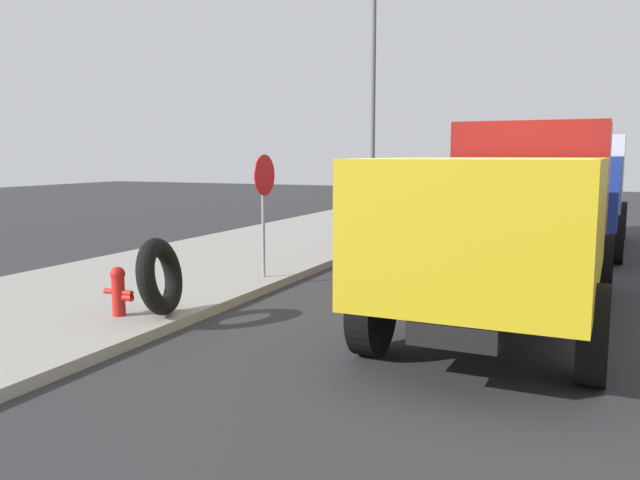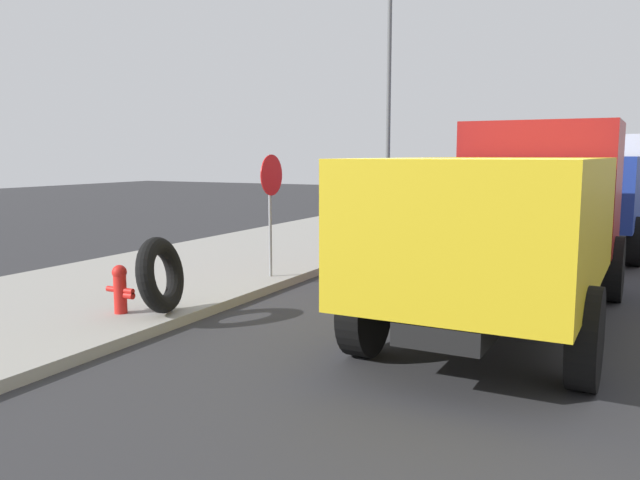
{
  "view_description": "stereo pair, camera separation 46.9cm",
  "coord_description": "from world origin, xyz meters",
  "px_view_note": "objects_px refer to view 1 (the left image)",
  "views": [
    {
      "loc": [
        -7.29,
        -1.32,
        2.44
      ],
      "look_at": [
        1.33,
        2.46,
        1.18
      ],
      "focal_mm": 35.94,
      "sensor_mm": 36.0,
      "label": 1
    },
    {
      "loc": [
        -7.09,
        -1.74,
        2.44
      ],
      "look_at": [
        1.33,
        2.46,
        1.18
      ],
      "focal_mm": 35.94,
      "sensor_mm": 36.0,
      "label": 2
    }
  ],
  "objects_px": {
    "loose_tire": "(160,276)",
    "dump_truck_yellow": "(512,212)",
    "dump_truck_blue": "(570,186)",
    "street_light_pole": "(373,121)",
    "fire_hydrant": "(119,290)",
    "stop_sign": "(264,192)"
  },
  "relations": [
    {
      "from": "dump_truck_yellow",
      "to": "street_light_pole",
      "type": "relative_size",
      "value": 1.1
    },
    {
      "from": "loose_tire",
      "to": "dump_truck_blue",
      "type": "bearing_deg",
      "value": -24.16
    },
    {
      "from": "stop_sign",
      "to": "dump_truck_yellow",
      "type": "xyz_separation_m",
      "value": [
        -0.77,
        -4.56,
        -0.13
      ]
    },
    {
      "from": "fire_hydrant",
      "to": "street_light_pole",
      "type": "distance_m",
      "value": 10.1
    },
    {
      "from": "street_light_pole",
      "to": "dump_truck_blue",
      "type": "bearing_deg",
      "value": -72.61
    },
    {
      "from": "dump_truck_yellow",
      "to": "dump_truck_blue",
      "type": "height_order",
      "value": "same"
    },
    {
      "from": "loose_tire",
      "to": "dump_truck_yellow",
      "type": "height_order",
      "value": "dump_truck_yellow"
    },
    {
      "from": "stop_sign",
      "to": "dump_truck_blue",
      "type": "bearing_deg",
      "value": -32.55
    },
    {
      "from": "loose_tire",
      "to": "dump_truck_yellow",
      "type": "distance_m",
      "value": 5.2
    },
    {
      "from": "dump_truck_blue",
      "to": "street_light_pole",
      "type": "distance_m",
      "value": 5.53
    },
    {
      "from": "fire_hydrant",
      "to": "stop_sign",
      "type": "xyz_separation_m",
      "value": [
        3.44,
        -0.5,
        1.22
      ]
    },
    {
      "from": "fire_hydrant",
      "to": "loose_tire",
      "type": "distance_m",
      "value": 0.63
    },
    {
      "from": "dump_truck_yellow",
      "to": "street_light_pole",
      "type": "bearing_deg",
      "value": 33.14
    },
    {
      "from": "stop_sign",
      "to": "dump_truck_blue",
      "type": "distance_m",
      "value": 9.27
    },
    {
      "from": "loose_tire",
      "to": "dump_truck_blue",
      "type": "xyz_separation_m",
      "value": [
        11.01,
        -4.94,
        0.89
      ]
    },
    {
      "from": "dump_truck_yellow",
      "to": "street_light_pole",
      "type": "xyz_separation_m",
      "value": [
        7.01,
        4.58,
        1.74
      ]
    },
    {
      "from": "fire_hydrant",
      "to": "dump_truck_yellow",
      "type": "xyz_separation_m",
      "value": [
        2.67,
        -5.05,
        1.08
      ]
    },
    {
      "from": "fire_hydrant",
      "to": "stop_sign",
      "type": "relative_size",
      "value": 0.31
    },
    {
      "from": "loose_tire",
      "to": "dump_truck_yellow",
      "type": "xyz_separation_m",
      "value": [
        2.43,
        -4.51,
        0.89
      ]
    },
    {
      "from": "fire_hydrant",
      "to": "stop_sign",
      "type": "height_order",
      "value": "stop_sign"
    },
    {
      "from": "fire_hydrant",
      "to": "street_light_pole",
      "type": "height_order",
      "value": "street_light_pole"
    },
    {
      "from": "dump_truck_blue",
      "to": "street_light_pole",
      "type": "bearing_deg",
      "value": 107.39
    }
  ]
}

